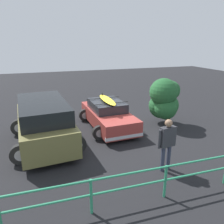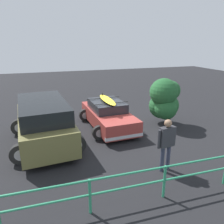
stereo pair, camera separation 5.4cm
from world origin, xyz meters
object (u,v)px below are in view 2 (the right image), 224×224
at_px(suv_car, 44,122).
at_px(person_bystander, 167,141).
at_px(sedan_car, 108,115).
at_px(bush_near_left, 165,101).

relative_size(suv_car, person_bystander, 2.68).
relative_size(sedan_car, bush_near_left, 1.73).
xyz_separation_m(suv_car, bush_near_left, (-5.73, -0.28, 0.31)).
relative_size(suv_car, bush_near_left, 1.99).
bearing_deg(bush_near_left, suv_car, 2.83).
distance_m(sedan_car, bush_near_left, 2.88).
bearing_deg(sedan_car, person_bystander, 98.02).
bearing_deg(bush_near_left, sedan_car, -12.79).
height_order(sedan_car, suv_car, suv_car).
distance_m(suv_car, bush_near_left, 5.75).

